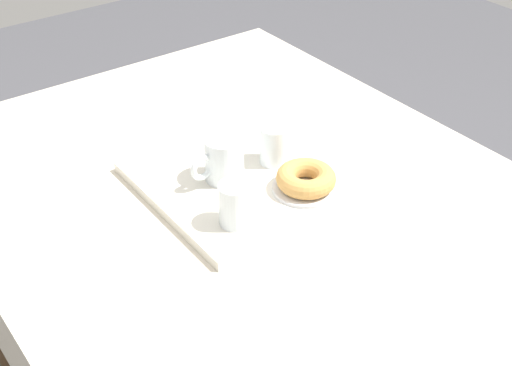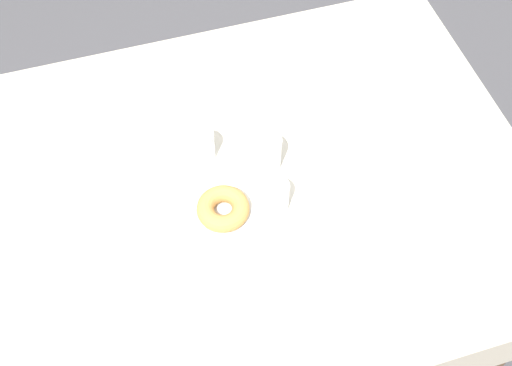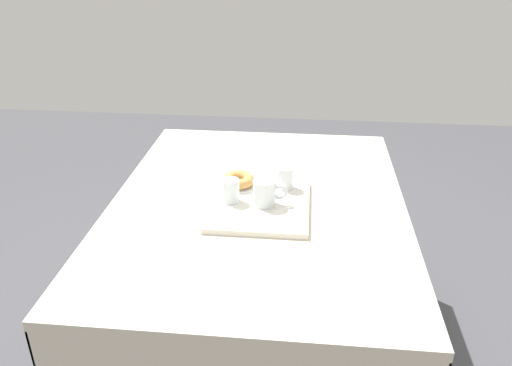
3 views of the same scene
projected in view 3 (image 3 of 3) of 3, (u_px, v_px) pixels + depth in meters
ground_plane at (258, 356)px, 2.14m from camera, size 6.00×6.00×0.00m
dining_table at (258, 224)px, 1.86m from camera, size 1.36×1.03×0.74m
serving_tray at (260, 205)px, 1.77m from camera, size 0.39×0.34×0.02m
tea_mug_left at (265, 193)px, 1.73m from camera, size 0.08×0.12×0.09m
water_glass_near at (231, 192)px, 1.76m from camera, size 0.06×0.06×0.08m
water_glass_far at (285, 179)px, 1.85m from camera, size 0.06×0.06×0.08m
donut_plate_left at (239, 186)px, 1.87m from camera, size 0.13×0.13×0.01m
sugar_donut_left at (239, 180)px, 1.86m from camera, size 0.12×0.12×0.04m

